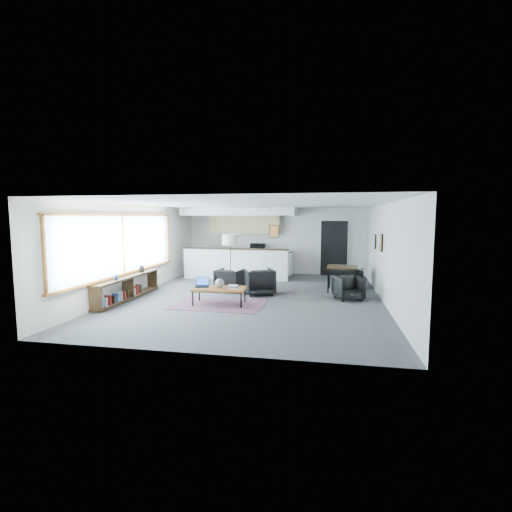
% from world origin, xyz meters
% --- Properties ---
extents(room, '(7.02, 9.02, 2.62)m').
position_xyz_m(room, '(0.00, 0.00, 1.30)').
color(room, '#49494B').
rests_on(room, ground).
extents(window, '(0.10, 5.95, 1.66)m').
position_xyz_m(window, '(-3.46, -0.90, 1.46)').
color(window, '#8CBFFF').
rests_on(window, room).
extents(console, '(0.35, 3.00, 0.80)m').
position_xyz_m(console, '(-3.30, -1.05, 0.33)').
color(console, '#342312').
rests_on(console, floor).
extents(kitchenette, '(4.20, 1.96, 2.60)m').
position_xyz_m(kitchenette, '(-1.20, 3.71, 1.38)').
color(kitchenette, white).
rests_on(kitchenette, floor).
extents(doorway, '(1.10, 0.12, 2.15)m').
position_xyz_m(doorway, '(2.30, 4.42, 1.07)').
color(doorway, black).
rests_on(doorway, room).
extents(track_light, '(1.60, 0.07, 0.15)m').
position_xyz_m(track_light, '(-0.59, 2.20, 2.53)').
color(track_light, silver).
rests_on(track_light, room).
extents(wall_art_lower, '(0.03, 0.38, 0.48)m').
position_xyz_m(wall_art_lower, '(3.47, 0.40, 1.55)').
color(wall_art_lower, black).
rests_on(wall_art_lower, room).
extents(wall_art_upper, '(0.03, 0.34, 0.44)m').
position_xyz_m(wall_art_upper, '(3.47, 1.70, 1.50)').
color(wall_art_upper, black).
rests_on(wall_art_upper, room).
extents(kilim_rug, '(2.30, 1.59, 0.01)m').
position_xyz_m(kilim_rug, '(-0.68, -1.10, 0.01)').
color(kilim_rug, '#5E364A').
rests_on(kilim_rug, floor).
extents(coffee_table, '(1.38, 0.80, 0.44)m').
position_xyz_m(coffee_table, '(-0.68, -1.10, 0.40)').
color(coffee_table, brown).
rests_on(coffee_table, floor).
extents(laptop, '(0.40, 0.35, 0.25)m').
position_xyz_m(laptop, '(-1.16, -1.02, 0.51)').
color(laptop, black).
rests_on(laptop, coffee_table).
extents(ceramic_pot, '(0.24, 0.24, 0.24)m').
position_xyz_m(ceramic_pot, '(-0.67, -1.12, 0.56)').
color(ceramic_pot, gray).
rests_on(ceramic_pot, coffee_table).
extents(book_stack, '(0.27, 0.22, 0.08)m').
position_xyz_m(book_stack, '(-0.31, -1.09, 0.48)').
color(book_stack, silver).
rests_on(book_stack, coffee_table).
extents(coaster, '(0.12, 0.12, 0.01)m').
position_xyz_m(coaster, '(-0.63, -1.36, 0.44)').
color(coaster, '#E5590C').
rests_on(coaster, coffee_table).
extents(armchair_left, '(0.82, 0.78, 0.75)m').
position_xyz_m(armchair_left, '(-0.86, 0.61, 0.38)').
color(armchair_left, black).
rests_on(armchair_left, floor).
extents(armchair_right, '(1.05, 1.02, 0.84)m').
position_xyz_m(armchair_right, '(0.10, 0.32, 0.42)').
color(armchair_right, black).
rests_on(armchair_right, floor).
extents(floor_lamp, '(0.64, 0.64, 1.72)m').
position_xyz_m(floor_lamp, '(-0.89, 0.86, 1.49)').
color(floor_lamp, black).
rests_on(floor_lamp, floor).
extents(dining_table, '(0.94, 0.94, 0.76)m').
position_xyz_m(dining_table, '(2.50, 1.30, 0.69)').
color(dining_table, '#342312').
rests_on(dining_table, floor).
extents(dining_chair_near, '(0.74, 0.72, 0.60)m').
position_xyz_m(dining_chair_near, '(2.62, 0.10, 0.30)').
color(dining_chair_near, black).
rests_on(dining_chair_near, floor).
extents(dining_chair_far, '(0.65, 0.62, 0.60)m').
position_xyz_m(dining_chair_far, '(2.82, 1.82, 0.30)').
color(dining_chair_far, black).
rests_on(dining_chair_far, floor).
extents(microwave, '(0.54, 0.33, 0.35)m').
position_xyz_m(microwave, '(-0.66, 4.15, 1.10)').
color(microwave, black).
rests_on(microwave, kitchenette).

